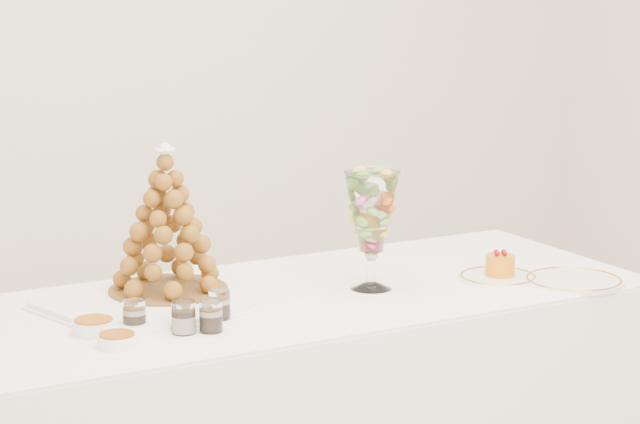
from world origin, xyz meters
TOP-DOWN VIEW (x-y plane):
  - lace_tray at (-0.33, 0.34)m, footprint 0.64×0.55m
  - macaron_vase at (0.20, 0.23)m, footprint 0.14×0.14m
  - cake_plate at (0.55, 0.15)m, footprint 0.21×0.21m
  - spare_plate at (0.71, 0.02)m, footprint 0.26×0.26m
  - verrine_a at (-0.48, 0.16)m, footprint 0.07×0.07m
  - verrine_b at (-0.38, 0.11)m, footprint 0.07×0.07m
  - verrine_c at (-0.26, 0.16)m, footprint 0.06×0.06m
  - verrine_d at (-0.38, 0.09)m, footprint 0.07×0.07m
  - verrine_e at (-0.32, 0.07)m, footprint 0.07×0.07m
  - ramekin_back at (-0.57, 0.18)m, footprint 0.10×0.10m
  - ramekin_front at (-0.56, 0.06)m, footprint 0.09×0.09m
  - croquembouche at (-0.31, 0.40)m, footprint 0.32×0.32m
  - mousse_cake at (0.56, 0.15)m, footprint 0.08×0.08m

SIDE VIEW (x-z plane):
  - cake_plate at x=0.55m, z-range 0.72..0.73m
  - spare_plate at x=0.71m, z-range 0.72..0.73m
  - lace_tray at x=-0.33m, z-range 0.72..0.74m
  - ramekin_front at x=-0.56m, z-range 0.72..0.75m
  - ramekin_back at x=-0.57m, z-range 0.72..0.75m
  - verrine_c at x=-0.26m, z-range 0.72..0.79m
  - verrine_b at x=-0.38m, z-range 0.72..0.79m
  - verrine_a at x=-0.48m, z-range 0.72..0.79m
  - verrine_e at x=-0.32m, z-range 0.72..0.79m
  - verrine_d at x=-0.38m, z-range 0.72..0.80m
  - mousse_cake at x=0.56m, z-range 0.72..0.79m
  - macaron_vase at x=0.20m, z-range 0.77..1.08m
  - croquembouche at x=-0.31m, z-range 0.73..1.11m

